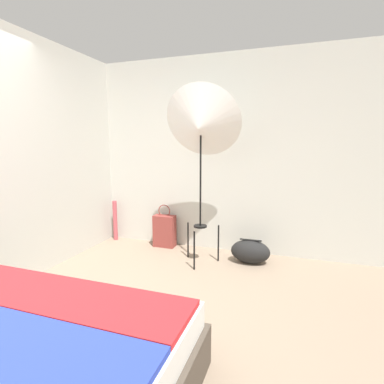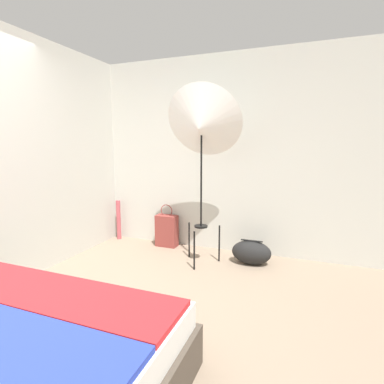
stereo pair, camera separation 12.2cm
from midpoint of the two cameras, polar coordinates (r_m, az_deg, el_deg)
name	(u,v)px [view 1 (the left image)]	position (r m, az deg, el deg)	size (l,w,h in m)	color
ground_plane	(50,367)	(2.48, -26.93, -27.63)	(14.00, 14.00, 0.00)	gray
wall_back	(185,155)	(4.20, -2.13, 7.09)	(8.00, 0.05, 2.60)	beige
wall_side_left	(20,158)	(3.61, -30.85, 5.52)	(0.05, 8.00, 2.60)	beige
photo_umbrella	(201,126)	(3.53, 0.66, 12.53)	(0.92, 0.62, 2.12)	black
tote_bag	(165,231)	(4.31, -6.07, -7.33)	(0.30, 0.16, 0.61)	brown
duffel_bag	(250,252)	(3.80, 10.13, -11.10)	(0.48, 0.29, 0.29)	black
paper_roll	(115,220)	(4.73, -15.15, -5.26)	(0.06, 0.06, 0.60)	#BC4C56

